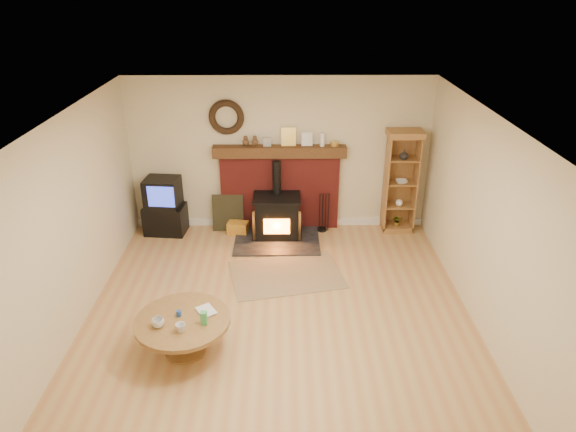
{
  "coord_description": "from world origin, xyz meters",
  "views": [
    {
      "loc": [
        0.08,
        -5.42,
        4.06
      ],
      "look_at": [
        0.13,
        1.0,
        1.0
      ],
      "focal_mm": 32.0,
      "sensor_mm": 36.0,
      "label": 1
    }
  ],
  "objects_px": {
    "wood_stove": "(277,218)",
    "coffee_table": "(183,326)",
    "tv_unit": "(164,207)",
    "curio_cabinet": "(400,181)"
  },
  "relations": [
    {
      "from": "wood_stove",
      "to": "coffee_table",
      "type": "relative_size",
      "value": 1.27
    },
    {
      "from": "tv_unit",
      "to": "curio_cabinet",
      "type": "relative_size",
      "value": 0.55
    },
    {
      "from": "curio_cabinet",
      "to": "coffee_table",
      "type": "height_order",
      "value": "curio_cabinet"
    },
    {
      "from": "tv_unit",
      "to": "coffee_table",
      "type": "relative_size",
      "value": 0.89
    },
    {
      "from": "wood_stove",
      "to": "coffee_table",
      "type": "height_order",
      "value": "wood_stove"
    },
    {
      "from": "wood_stove",
      "to": "coffee_table",
      "type": "bearing_deg",
      "value": -109.86
    },
    {
      "from": "wood_stove",
      "to": "tv_unit",
      "type": "height_order",
      "value": "wood_stove"
    },
    {
      "from": "wood_stove",
      "to": "tv_unit",
      "type": "distance_m",
      "value": 1.92
    },
    {
      "from": "wood_stove",
      "to": "tv_unit",
      "type": "xyz_separation_m",
      "value": [
        -1.9,
        0.19,
        0.12
      ]
    },
    {
      "from": "tv_unit",
      "to": "curio_cabinet",
      "type": "height_order",
      "value": "curio_cabinet"
    }
  ]
}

